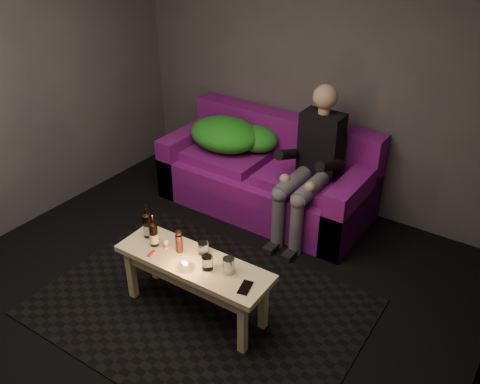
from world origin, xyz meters
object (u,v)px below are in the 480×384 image
at_px(beer_bottle_a, 147,225).
at_px(person, 312,162).
at_px(sofa, 268,177).
at_px(coffee_table, 194,270).
at_px(steel_cup, 229,265).
at_px(beer_bottle_b, 154,234).

bearing_deg(beer_bottle_a, person, 65.82).
bearing_deg(sofa, beer_bottle_a, -93.57).
relative_size(person, coffee_table, 1.14).
distance_m(coffee_table, steel_cup, 0.32).
bearing_deg(beer_bottle_a, coffee_table, -4.81).
xyz_separation_m(sofa, steel_cup, (0.65, -1.58, 0.22)).
bearing_deg(person, beer_bottle_b, -109.50).
relative_size(sofa, beer_bottle_b, 7.60).
distance_m(beer_bottle_a, beer_bottle_b, 0.13).
bearing_deg(coffee_table, steel_cup, 7.61).
height_order(sofa, person, person).
xyz_separation_m(beer_bottle_a, beer_bottle_b, (0.11, -0.06, -0.00)).
bearing_deg(sofa, beer_bottle_b, -89.44).
distance_m(sofa, steel_cup, 1.73).
bearing_deg(coffee_table, beer_bottle_b, -177.28).
bearing_deg(beer_bottle_a, steel_cup, -0.12).
distance_m(sofa, coffee_table, 1.66).
relative_size(coffee_table, beer_bottle_b, 4.45).
height_order(person, beer_bottle_b, person).
height_order(coffee_table, beer_bottle_a, beer_bottle_a).
bearing_deg(steel_cup, sofa, 112.35).
bearing_deg(steel_cup, beer_bottle_b, -175.09).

